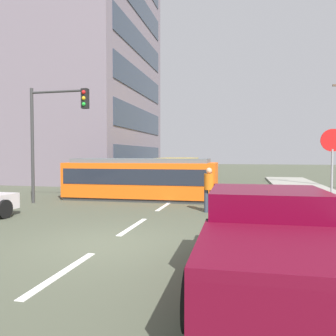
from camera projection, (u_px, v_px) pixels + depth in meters
ground_plane at (181, 195)px, 17.72m from camera, size 120.00×120.00×0.00m
lane_stripe_0 at (62, 273)px, 6.02m from camera, size 0.16×2.40×0.01m
lane_stripe_1 at (133, 226)px, 9.92m from camera, size 0.16×2.40×0.01m
lane_stripe_2 at (164, 206)px, 13.82m from camera, size 0.16×2.40×0.01m
lane_stripe_3 at (193, 188)px, 21.66m from camera, size 0.16×2.40×0.01m
lane_stripe_4 at (203, 181)px, 27.51m from camera, size 0.16×2.40×0.01m
corner_building at (55, 54)px, 29.81m from camera, size 16.12×14.26×22.40m
streetcar_tram at (142, 178)px, 16.12m from camera, size 7.27×2.68×1.97m
city_bus at (175, 169)px, 23.77m from camera, size 2.57×5.82×1.91m
pedestrian_crossing at (209, 187)px, 12.35m from camera, size 0.51×0.36×1.67m
pickup_truck_parked at (270, 239)px, 5.32m from camera, size 2.37×5.05×1.55m
parked_sedan_mid at (102, 179)px, 20.85m from camera, size 2.05×4.57×1.19m
parked_sedan_far at (142, 173)px, 27.42m from camera, size 2.12×4.20×1.19m
stop_sign at (332, 153)px, 11.15m from camera, size 0.76×0.07×2.88m
traffic_light_mast at (54, 122)px, 14.42m from camera, size 2.77×0.33×5.08m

